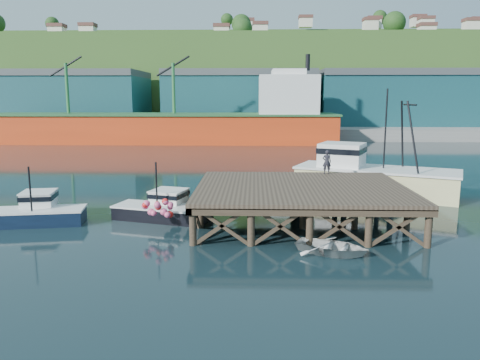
{
  "coord_description": "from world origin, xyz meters",
  "views": [
    {
      "loc": [
        2.79,
        -26.71,
        7.18
      ],
      "look_at": [
        1.91,
        2.0,
        2.09
      ],
      "focal_mm": 35.0,
      "sensor_mm": 36.0,
      "label": 1
    }
  ],
  "objects_px": {
    "boat_black": "(164,208)",
    "trawler": "(372,173)",
    "boat_navy": "(36,212)",
    "dockworker": "(327,162)",
    "dinghy": "(332,247)"
  },
  "relations": [
    {
      "from": "dockworker",
      "to": "dinghy",
      "type": "bearing_deg",
      "value": 86.6
    },
    {
      "from": "boat_black",
      "to": "trawler",
      "type": "bearing_deg",
      "value": 43.77
    },
    {
      "from": "boat_navy",
      "to": "trawler",
      "type": "distance_m",
      "value": 23.12
    },
    {
      "from": "boat_black",
      "to": "boat_navy",
      "type": "bearing_deg",
      "value": -154.25
    },
    {
      "from": "boat_navy",
      "to": "boat_black",
      "type": "relative_size",
      "value": 0.95
    },
    {
      "from": "boat_black",
      "to": "dinghy",
      "type": "height_order",
      "value": "boat_black"
    },
    {
      "from": "boat_navy",
      "to": "dockworker",
      "type": "distance_m",
      "value": 18.33
    },
    {
      "from": "boat_black",
      "to": "dockworker",
      "type": "bearing_deg",
      "value": 37.39
    },
    {
      "from": "trawler",
      "to": "boat_navy",
      "type": "bearing_deg",
      "value": -134.01
    },
    {
      "from": "trawler",
      "to": "dinghy",
      "type": "height_order",
      "value": "trawler"
    },
    {
      "from": "boat_black",
      "to": "trawler",
      "type": "distance_m",
      "value": 16.12
    },
    {
      "from": "dinghy",
      "to": "trawler",
      "type": "bearing_deg",
      "value": 4.75
    },
    {
      "from": "boat_black",
      "to": "dinghy",
      "type": "relative_size",
      "value": 1.8
    },
    {
      "from": "boat_navy",
      "to": "boat_black",
      "type": "bearing_deg",
      "value": -0.05
    },
    {
      "from": "boat_navy",
      "to": "dockworker",
      "type": "height_order",
      "value": "dockworker"
    }
  ]
}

